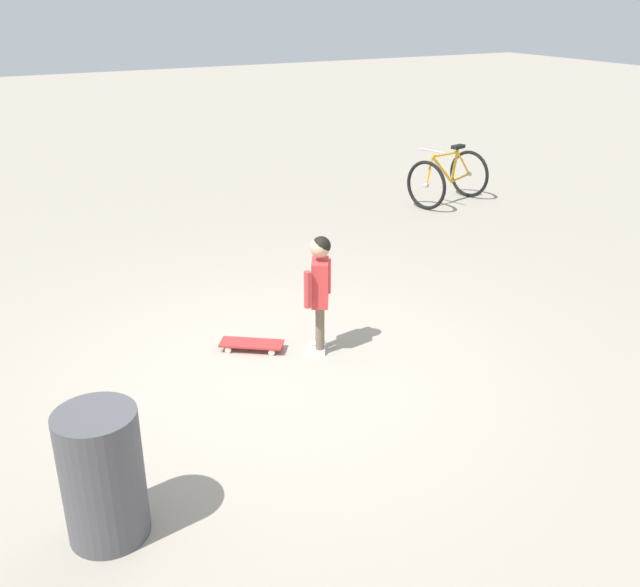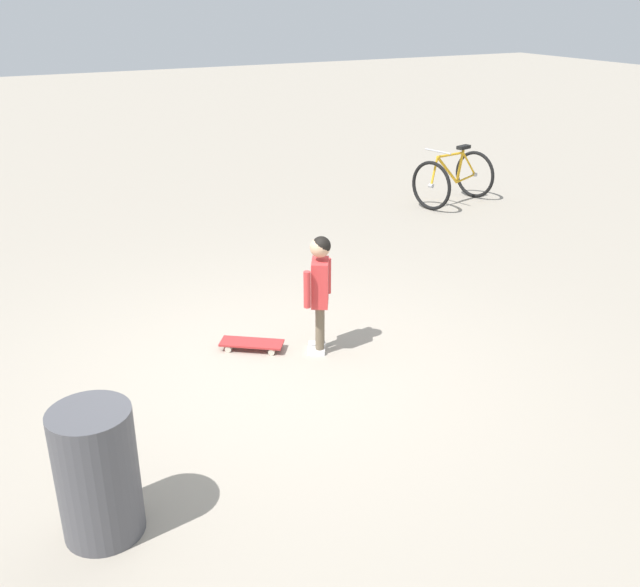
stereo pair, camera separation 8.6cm
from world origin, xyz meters
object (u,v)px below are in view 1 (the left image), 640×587
at_px(bicycle_near, 448,178).
at_px(trash_bin, 103,475).
at_px(skateboard, 252,344).
at_px(child_person, 320,282).

bearing_deg(bicycle_near, trash_bin, -142.06).
distance_m(skateboard, trash_bin, 2.40).
bearing_deg(trash_bin, skateboard, 46.74).
bearing_deg(child_person, skateboard, 150.41).
height_order(skateboard, trash_bin, trash_bin).
bearing_deg(trash_bin, bicycle_near, 37.94).
distance_m(skateboard, bicycle_near, 5.37).
relative_size(skateboard, trash_bin, 0.69).
distance_m(child_person, skateboard, 0.85).
xyz_separation_m(child_person, trash_bin, (-2.15, -1.43, -0.25)).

